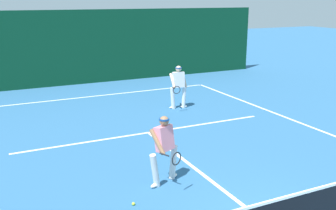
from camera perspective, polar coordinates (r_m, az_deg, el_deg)
name	(u,v)px	position (r m, az deg, el deg)	size (l,w,h in m)	color
court_line_baseline_far	(100,96)	(17.29, -9.78, 1.36)	(10.04, 0.10, 0.01)	white
court_line_service	(148,133)	(12.41, -2.86, -4.00)	(8.18, 0.10, 0.01)	white
court_line_centre	(200,172)	(9.72, 4.68, -9.68)	(0.10, 6.40, 0.01)	white
player_near	(164,147)	(8.85, -0.52, -6.08)	(0.87, 0.96, 1.59)	silver
player_far	(178,85)	(14.89, 1.50, 2.89)	(0.86, 0.87, 1.64)	silver
tennis_ball	(133,204)	(8.31, -5.02, -14.03)	(0.07, 0.07, 0.07)	#D1E033
back_fence_windscreen	(82,47)	(19.60, -12.27, 8.13)	(19.32, 0.12, 3.55)	#093922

